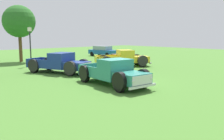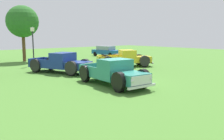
# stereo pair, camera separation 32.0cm
# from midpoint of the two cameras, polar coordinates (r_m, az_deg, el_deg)

# --- Properties ---
(ground_plane) EXTENTS (80.00, 80.00, 0.00)m
(ground_plane) POSITION_cam_midpoint_polar(r_m,az_deg,el_deg) (14.58, 3.24, -3.30)
(ground_plane) COLOR #477A2D
(pickup_truck_foreground) EXTENTS (2.33, 5.28, 1.58)m
(pickup_truck_foreground) POSITION_cam_midpoint_polar(r_m,az_deg,el_deg) (13.79, 1.59, -0.79)
(pickup_truck_foreground) COLOR #2D8475
(pickup_truck_foreground) RESTS_ON ground_plane
(pickup_truck_behind_left) EXTENTS (5.37, 4.02, 1.57)m
(pickup_truck_behind_left) POSITION_cam_midpoint_polar(r_m,az_deg,el_deg) (22.57, 4.25, 2.76)
(pickup_truck_behind_left) COLOR yellow
(pickup_truck_behind_left) RESTS_ON ground_plane
(pickup_truck_behind_right) EXTENTS (3.66, 5.56, 1.60)m
(pickup_truck_behind_right) POSITION_cam_midpoint_polar(r_m,az_deg,el_deg) (18.86, -11.07, 1.58)
(pickup_truck_behind_right) COLOR navy
(pickup_truck_behind_right) RESTS_ON ground_plane
(sedan_distant_a) EXTENTS (2.36, 4.50, 1.43)m
(sedan_distant_a) POSITION_cam_midpoint_polar(r_m,az_deg,el_deg) (33.66, -1.13, 4.64)
(sedan_distant_a) COLOR #195699
(sedan_distant_a) RESTS_ON ground_plane
(lamp_post_far) EXTENTS (0.36, 0.36, 3.76)m
(lamp_post_far) POSITION_cam_midpoint_polar(r_m,az_deg,el_deg) (24.36, -18.12, 5.67)
(lamp_post_far) COLOR #2D2D33
(lamp_post_far) RESTS_ON ground_plane
(picnic_table) EXTENTS (1.58, 1.88, 0.78)m
(picnic_table) POSITION_cam_midpoint_polar(r_m,az_deg,el_deg) (27.09, 2.53, 3.17)
(picnic_table) COLOR olive
(picnic_table) RESTS_ON ground_plane
(trash_can) EXTENTS (0.59, 0.59, 0.95)m
(trash_can) POSITION_cam_midpoint_polar(r_m,az_deg,el_deg) (26.71, -9.59, 2.96)
(trash_can) COLOR #2D6B2D
(trash_can) RESTS_ON ground_plane
(oak_tree_east) EXTENTS (3.53, 3.53, 6.23)m
(oak_tree_east) POSITION_cam_midpoint_polar(r_m,az_deg,el_deg) (28.55, -20.46, 10.85)
(oak_tree_east) COLOR brown
(oak_tree_east) RESTS_ON ground_plane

